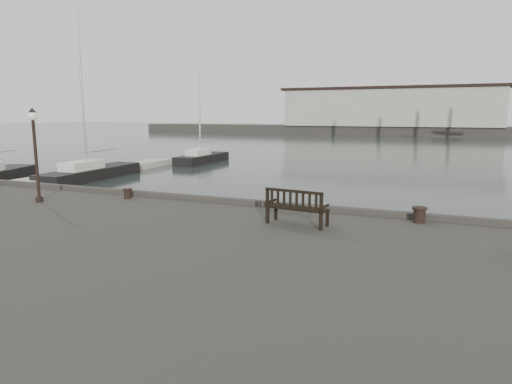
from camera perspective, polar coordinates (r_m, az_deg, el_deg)
ground at (r=16.01m, az=3.70°, el=-7.36°), size 400.00×400.00×0.00m
pontoon at (r=35.28m, az=-22.46°, el=1.75°), size 2.00×24.00×0.50m
breakwater at (r=106.89m, az=18.11°, el=9.05°), size 140.00×9.50×12.20m
bench at (r=13.09m, az=5.11°, el=-2.74°), size 1.83×0.82×1.01m
bollard_left at (r=17.83m, az=-15.74°, el=-0.18°), size 0.45×0.45×0.37m
bollard_right at (r=14.18m, az=19.73°, el=-2.70°), size 0.53×0.53×0.46m
lamp_post at (r=17.99m, az=-25.93°, el=5.62°), size 0.34×0.34×3.36m
yacht_c at (r=35.39m, az=-19.89°, el=1.92°), size 2.89×9.38×12.49m
yacht_d at (r=44.87m, az=-6.71°, el=3.96°), size 2.16×7.71×9.93m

